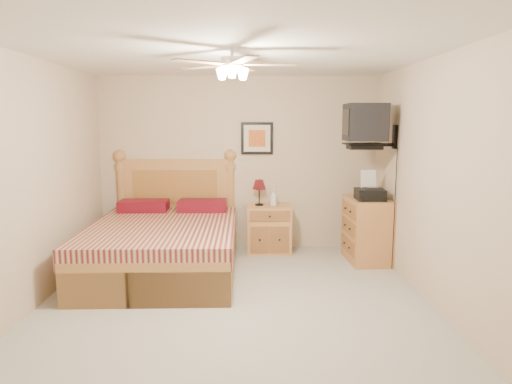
% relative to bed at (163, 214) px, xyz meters
% --- Properties ---
extents(floor, '(4.50, 4.50, 0.00)m').
position_rel_bed_xyz_m(floor, '(0.91, -1.12, -0.73)').
color(floor, '#A5A195').
rests_on(floor, ground).
extents(ceiling, '(4.00, 4.50, 0.04)m').
position_rel_bed_xyz_m(ceiling, '(0.91, -1.12, 1.77)').
color(ceiling, white).
rests_on(ceiling, ground).
extents(wall_back, '(4.00, 0.04, 2.50)m').
position_rel_bed_xyz_m(wall_back, '(0.91, 1.13, 0.52)').
color(wall_back, '#C3AD8F').
rests_on(wall_back, ground).
extents(wall_front, '(4.00, 0.04, 2.50)m').
position_rel_bed_xyz_m(wall_front, '(0.91, -3.37, 0.52)').
color(wall_front, '#C3AD8F').
rests_on(wall_front, ground).
extents(wall_left, '(0.04, 4.50, 2.50)m').
position_rel_bed_xyz_m(wall_left, '(-1.09, -1.12, 0.52)').
color(wall_left, '#C3AD8F').
rests_on(wall_left, ground).
extents(wall_right, '(0.04, 4.50, 2.50)m').
position_rel_bed_xyz_m(wall_right, '(2.91, -1.12, 0.52)').
color(wall_right, '#C3AD8F').
rests_on(wall_right, ground).
extents(bed, '(1.74, 2.28, 1.47)m').
position_rel_bed_xyz_m(bed, '(0.00, 0.00, 0.00)').
color(bed, '#BA743C').
rests_on(bed, ground).
extents(nightstand, '(0.62, 0.47, 0.67)m').
position_rel_bed_xyz_m(nightstand, '(1.35, 0.88, -0.40)').
color(nightstand, '#C68A40').
rests_on(nightstand, ground).
extents(table_lamp, '(0.24, 0.24, 0.37)m').
position_rel_bed_xyz_m(table_lamp, '(1.21, 0.92, 0.12)').
color(table_lamp, '#5F1416').
rests_on(table_lamp, nightstand).
extents(lotion_bottle, '(0.12, 0.12, 0.25)m').
position_rel_bed_xyz_m(lotion_bottle, '(1.41, 0.87, 0.06)').
color(lotion_bottle, silver).
rests_on(lotion_bottle, nightstand).
extents(framed_picture, '(0.46, 0.04, 0.46)m').
position_rel_bed_xyz_m(framed_picture, '(1.18, 1.11, 0.89)').
color(framed_picture, black).
rests_on(framed_picture, wall_back).
extents(dresser, '(0.54, 0.75, 0.85)m').
position_rel_bed_xyz_m(dresser, '(2.64, 0.42, -0.31)').
color(dresser, '#AE743B').
rests_on(dresser, ground).
extents(fax_machine, '(0.36, 0.38, 0.38)m').
position_rel_bed_xyz_m(fax_machine, '(2.63, 0.31, 0.31)').
color(fax_machine, black).
rests_on(fax_machine, dresser).
extents(magazine_lower, '(0.27, 0.31, 0.02)m').
position_rel_bed_xyz_m(magazine_lower, '(2.62, 0.72, 0.13)').
color(magazine_lower, '#BAAF96').
rests_on(magazine_lower, dresser).
extents(magazine_upper, '(0.29, 0.31, 0.02)m').
position_rel_bed_xyz_m(magazine_upper, '(2.64, 0.74, 0.15)').
color(magazine_upper, gray).
rests_on(magazine_upper, magazine_lower).
extents(wall_tv, '(0.56, 0.46, 0.58)m').
position_rel_bed_xyz_m(wall_tv, '(2.66, 0.22, 1.08)').
color(wall_tv, black).
rests_on(wall_tv, wall_right).
extents(ceiling_fan, '(1.14, 1.14, 0.28)m').
position_rel_bed_xyz_m(ceiling_fan, '(0.91, -1.32, 1.63)').
color(ceiling_fan, white).
rests_on(ceiling_fan, ceiling).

